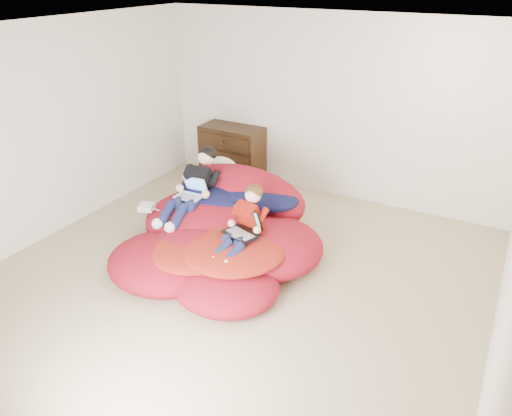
{
  "coord_description": "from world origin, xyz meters",
  "views": [
    {
      "loc": [
        2.33,
        -3.86,
        3.02
      ],
      "look_at": [
        0.06,
        0.29,
        0.7
      ],
      "focal_mm": 35.0,
      "sensor_mm": 36.0,
      "label": 1
    }
  ],
  "objects_px": {
    "laptop_black": "(244,226)",
    "dresser": "(232,154)",
    "beanbag_pile": "(222,232)",
    "older_boy": "(195,184)",
    "laptop_white": "(192,191)",
    "younger_boy": "(245,221)"
  },
  "relations": [
    {
      "from": "older_boy",
      "to": "beanbag_pile",
      "type": "bearing_deg",
      "value": -21.44
    },
    {
      "from": "older_boy",
      "to": "laptop_white",
      "type": "height_order",
      "value": "older_boy"
    },
    {
      "from": "laptop_black",
      "to": "dresser",
      "type": "bearing_deg",
      "value": 124.04
    },
    {
      "from": "beanbag_pile",
      "to": "older_boy",
      "type": "relative_size",
      "value": 2.16
    },
    {
      "from": "dresser",
      "to": "laptop_white",
      "type": "xyz_separation_m",
      "value": [
        0.53,
        -1.78,
        0.2
      ]
    },
    {
      "from": "older_boy",
      "to": "younger_boy",
      "type": "xyz_separation_m",
      "value": [
        0.91,
        -0.41,
        -0.08
      ]
    },
    {
      "from": "dresser",
      "to": "older_boy",
      "type": "relative_size",
      "value": 0.87
    },
    {
      "from": "dresser",
      "to": "laptop_white",
      "type": "distance_m",
      "value": 1.87
    },
    {
      "from": "dresser",
      "to": "laptop_white",
      "type": "bearing_deg",
      "value": -73.53
    },
    {
      "from": "older_boy",
      "to": "laptop_black",
      "type": "height_order",
      "value": "older_boy"
    },
    {
      "from": "dresser",
      "to": "beanbag_pile",
      "type": "xyz_separation_m",
      "value": [
        1.0,
        -1.9,
        -0.17
      ]
    },
    {
      "from": "older_boy",
      "to": "laptop_white",
      "type": "distance_m",
      "value": 0.1
    },
    {
      "from": "dresser",
      "to": "laptop_black",
      "type": "height_order",
      "value": "dresser"
    },
    {
      "from": "dresser",
      "to": "beanbag_pile",
      "type": "relative_size",
      "value": 0.4
    },
    {
      "from": "dresser",
      "to": "older_boy",
      "type": "xyz_separation_m",
      "value": [
        0.53,
        -1.71,
        0.26
      ]
    },
    {
      "from": "beanbag_pile",
      "to": "laptop_white",
      "type": "distance_m",
      "value": 0.61
    },
    {
      "from": "beanbag_pile",
      "to": "older_boy",
      "type": "height_order",
      "value": "older_boy"
    },
    {
      "from": "laptop_white",
      "to": "laptop_black",
      "type": "bearing_deg",
      "value": -20.94
    },
    {
      "from": "younger_boy",
      "to": "older_boy",
      "type": "bearing_deg",
      "value": 155.74
    },
    {
      "from": "beanbag_pile",
      "to": "younger_boy",
      "type": "distance_m",
      "value": 0.61
    },
    {
      "from": "dresser",
      "to": "laptop_black",
      "type": "relative_size",
      "value": 2.14
    },
    {
      "from": "beanbag_pile",
      "to": "younger_boy",
      "type": "relative_size",
      "value": 2.78
    }
  ]
}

